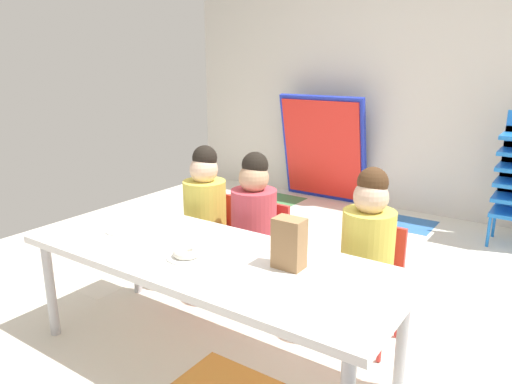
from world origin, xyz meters
TOP-DOWN VIEW (x-y plane):
  - ground_plane at (-0.00, -0.01)m, footprint 5.28×4.49m
  - back_wall at (0.00, 2.25)m, footprint 5.28×0.10m
  - craft_table at (-0.18, -0.73)m, footprint 1.82×0.70m
  - seated_child_near_camera at (-0.69, -0.15)m, footprint 0.33×0.33m
  - seated_child_middle_seat at (-0.32, -0.15)m, footprint 0.32×0.31m
  - seated_child_far_right at (0.36, -0.15)m, footprint 0.34×0.34m
  - folded_activity_table at (-0.99, 2.05)m, footprint 0.90×0.29m
  - paper_bag_brown at (0.20, -0.65)m, footprint 0.13×0.09m
  - paper_plate_near_edge at (-0.23, -0.82)m, footprint 0.18×0.18m
  - paper_plate_center_table at (-0.75, -0.75)m, footprint 0.18×0.18m
  - donut_powdered_on_plate at (-0.23, -0.82)m, footprint 0.12×0.12m

SIDE VIEW (x-z plane):
  - ground_plane at x=0.00m, z-range -0.02..0.00m
  - craft_table at x=-0.18m, z-range 0.23..0.79m
  - folded_activity_table at x=-0.99m, z-range -0.01..1.08m
  - seated_child_near_camera at x=-0.69m, z-range 0.10..1.01m
  - seated_child_middle_seat at x=-0.32m, z-range 0.10..1.01m
  - seated_child_far_right at x=0.36m, z-range 0.10..1.01m
  - paper_plate_near_edge at x=-0.23m, z-range 0.56..0.57m
  - paper_plate_center_table at x=-0.75m, z-range 0.56..0.57m
  - donut_powdered_on_plate at x=-0.23m, z-range 0.57..0.60m
  - paper_bag_brown at x=0.20m, z-range 0.56..0.78m
  - back_wall at x=0.00m, z-range 0.00..2.43m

